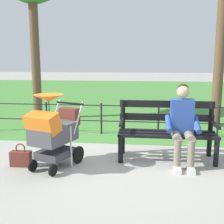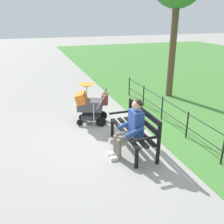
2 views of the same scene
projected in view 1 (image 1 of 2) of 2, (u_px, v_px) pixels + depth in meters
ground_plane at (125, 158)px, 4.81m from camera, size 60.00×60.00×0.00m
grass_lawn at (137, 94)px, 13.40m from camera, size 40.00×16.00×0.01m
park_bench at (167, 128)px, 4.75m from camera, size 1.60×0.60×0.96m
person_on_bench at (183, 122)px, 4.47m from camera, size 0.53×0.74×1.28m
stroller at (53, 130)px, 4.30m from camera, size 0.77×0.99×1.15m
handbag at (21, 158)px, 4.44m from camera, size 0.32×0.14×0.37m
park_fence at (130, 116)px, 6.22m from camera, size 6.32×0.04×0.70m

